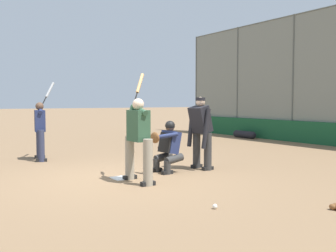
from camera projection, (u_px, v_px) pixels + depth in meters
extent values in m
plane|color=#846647|center=(123.00, 178.00, 8.07)|extent=(160.00, 160.00, 0.00)
cube|color=white|center=(123.00, 178.00, 8.07)|extent=(0.43, 0.43, 0.01)
cylinder|color=#515651|center=(293.00, 78.00, 15.37)|extent=(0.08, 0.08, 4.96)
cylinder|color=#515651|center=(237.00, 82.00, 18.04)|extent=(0.08, 0.08, 4.96)
cylinder|color=#515651|center=(196.00, 84.00, 20.72)|extent=(0.08, 0.08, 4.96)
cylinder|color=gray|center=(148.00, 162.00, 7.32)|extent=(0.18, 0.18, 0.88)
cube|color=black|center=(148.00, 184.00, 7.34)|extent=(0.11, 0.28, 0.08)
cylinder|color=gray|center=(130.00, 158.00, 7.93)|extent=(0.18, 0.18, 0.88)
cube|color=black|center=(130.00, 177.00, 7.95)|extent=(0.11, 0.28, 0.08)
cube|color=#2D5138|center=(138.00, 126.00, 7.58)|extent=(0.48, 0.28, 0.60)
sphere|color=beige|center=(138.00, 104.00, 7.56)|extent=(0.22, 0.22, 0.22)
cylinder|color=#2D5138|center=(139.00, 110.00, 7.58)|extent=(0.62, 0.15, 0.23)
cylinder|color=#2D5138|center=(132.00, 109.00, 7.82)|extent=(0.13, 0.16, 0.17)
sphere|color=black|center=(133.00, 106.00, 7.83)|extent=(0.04, 0.04, 0.04)
cylinder|color=black|center=(135.00, 99.00, 7.91)|extent=(0.14, 0.18, 0.29)
cylinder|color=tan|center=(140.00, 83.00, 8.08)|extent=(0.22, 0.28, 0.42)
cylinder|color=#333333|center=(167.00, 167.00, 8.49)|extent=(0.15, 0.15, 0.30)
cylinder|color=#333333|center=(174.00, 159.00, 8.60)|extent=(0.22, 0.46, 0.23)
cube|color=black|center=(167.00, 172.00, 8.50)|extent=(0.13, 0.27, 0.08)
cylinder|color=#333333|center=(156.00, 165.00, 8.80)|extent=(0.15, 0.15, 0.30)
cylinder|color=#333333|center=(163.00, 157.00, 8.91)|extent=(0.22, 0.46, 0.23)
cube|color=black|center=(156.00, 170.00, 8.80)|extent=(0.13, 0.27, 0.08)
cube|color=navy|center=(170.00, 142.00, 8.76)|extent=(0.46, 0.38, 0.53)
cube|color=black|center=(165.00, 143.00, 8.67)|extent=(0.39, 0.17, 0.44)
sphere|color=brown|center=(170.00, 127.00, 8.73)|extent=(0.20, 0.20, 0.20)
sphere|color=black|center=(170.00, 126.00, 8.73)|extent=(0.22, 0.22, 0.22)
cylinder|color=navy|center=(166.00, 136.00, 8.47)|extent=(0.23, 0.52, 0.15)
ellipsoid|color=brown|center=(155.00, 138.00, 8.41)|extent=(0.31, 0.13, 0.24)
cylinder|color=brown|center=(163.00, 140.00, 8.96)|extent=(0.12, 0.31, 0.43)
cylinder|color=#333333|center=(208.00, 152.00, 8.99)|extent=(0.18, 0.18, 0.86)
cube|color=black|center=(208.00, 168.00, 9.01)|extent=(0.13, 0.29, 0.08)
cylinder|color=#333333|center=(197.00, 150.00, 9.30)|extent=(0.18, 0.18, 0.86)
cube|color=black|center=(197.00, 166.00, 9.33)|extent=(0.13, 0.29, 0.08)
cube|color=black|center=(200.00, 119.00, 9.07)|extent=(0.49, 0.44, 0.65)
sphere|color=beige|center=(200.00, 102.00, 9.04)|extent=(0.21, 0.21, 0.21)
cylinder|color=black|center=(200.00, 99.00, 9.04)|extent=(0.22, 0.22, 0.07)
cylinder|color=black|center=(206.00, 129.00, 8.83)|extent=(0.13, 0.24, 0.91)
cylinder|color=black|center=(191.00, 127.00, 9.26)|extent=(0.16, 0.25, 0.91)
cylinder|color=#2D334C|center=(41.00, 146.00, 10.24)|extent=(0.17, 0.17, 0.83)
cube|color=black|center=(41.00, 160.00, 10.26)|extent=(0.16, 0.30, 0.08)
cylinder|color=#2D334C|center=(40.00, 143.00, 10.88)|extent=(0.17, 0.17, 0.83)
cube|color=black|center=(40.00, 157.00, 10.91)|extent=(0.16, 0.30, 0.08)
cube|color=navy|center=(40.00, 121.00, 10.52)|extent=(0.49, 0.34, 0.57)
sphere|color=brown|center=(40.00, 106.00, 10.49)|extent=(0.21, 0.21, 0.21)
cylinder|color=navy|center=(41.00, 110.00, 10.51)|extent=(0.59, 0.26, 0.22)
cylinder|color=navy|center=(40.00, 110.00, 10.77)|extent=(0.10, 0.14, 0.16)
sphere|color=black|center=(41.00, 107.00, 10.78)|extent=(0.04, 0.04, 0.04)
cylinder|color=black|center=(44.00, 102.00, 10.85)|extent=(0.11, 0.20, 0.31)
cylinder|color=#B7BCC1|center=(50.00, 90.00, 11.01)|extent=(0.18, 0.31, 0.44)
ellipsoid|color=brown|center=(333.00, 207.00, 5.70)|extent=(0.10, 0.08, 0.08)
sphere|color=white|center=(215.00, 206.00, 5.76)|extent=(0.07, 0.07, 0.07)
cylinder|color=black|center=(244.00, 134.00, 16.88)|extent=(0.99, 0.31, 0.31)
sphere|color=black|center=(253.00, 135.00, 16.47)|extent=(0.30, 0.30, 0.30)
sphere|color=black|center=(237.00, 134.00, 17.30)|extent=(0.30, 0.30, 0.30)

